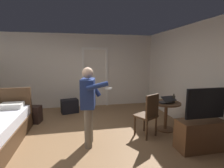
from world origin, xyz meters
name	(u,v)px	position (x,y,z in m)	size (l,w,h in m)	color
ground_plane	(76,145)	(0.00, 0.00, 0.00)	(6.23, 6.23, 0.00)	olive
wall_back	(75,71)	(0.00, 2.89, 1.30)	(5.89, 0.12, 2.59)	silver
wall_right	(204,79)	(2.89, 0.00, 1.30)	(0.12, 5.90, 2.59)	silver
doorway_frame	(95,73)	(0.71, 2.81, 1.22)	(0.93, 0.08, 2.13)	white
tv_flatscreen	(207,131)	(2.53, -0.64, 0.36)	(1.19, 0.40, 1.22)	brown
side_table	(166,111)	(2.18, 0.34, 0.48)	(0.69, 0.69, 0.70)	brown
laptop	(166,101)	(2.16, 0.30, 0.75)	(0.37, 0.37, 0.17)	black
bottle_on_table	(174,99)	(2.32, 0.26, 0.80)	(0.06, 0.06, 0.23)	#3C362B
wooden_chair	(148,113)	(1.61, 0.08, 0.54)	(0.57, 0.57, 0.99)	#4C331E
person_blue_shirt	(89,101)	(0.29, -0.02, 0.92)	(0.58, 0.66, 1.60)	gray
suitcase_dark	(70,106)	(-0.21, 2.16, 0.22)	(0.53, 0.33, 0.44)	black
suitcase_small	(30,114)	(-1.23, 1.50, 0.23)	(0.56, 0.31, 0.46)	black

